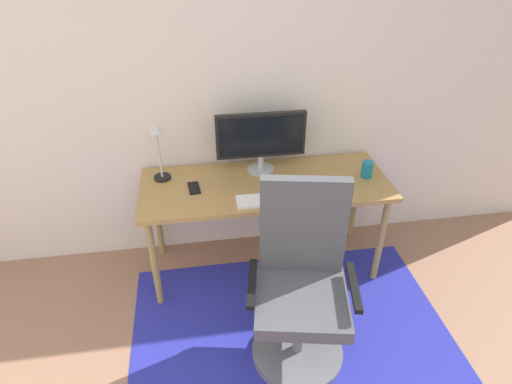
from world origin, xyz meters
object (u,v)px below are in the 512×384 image
cell_phone (194,188)px  office_chair (301,292)px  desk (265,192)px  monitor (261,138)px  coffee_cup (367,169)px  keyboard (272,199)px  desk_lamp (158,142)px  computer_mouse (318,191)px

cell_phone → office_chair: (0.53, -0.71, -0.27)m
desk → monitor: 0.35m
cell_phone → office_chair: office_chair is taller
coffee_cup → office_chair: (-0.59, -0.69, -0.32)m
cell_phone → desk: bearing=-5.8°
monitor → cell_phone: monitor is taller
coffee_cup → cell_phone: bearing=178.8°
keyboard → desk_lamp: (-0.66, 0.36, 0.25)m
desk → office_chair: office_chair is taller
desk_lamp → monitor: bearing=0.9°
coffee_cup → desk_lamp: bearing=172.2°
computer_mouse → desk_lamp: desk_lamp is taller
computer_mouse → office_chair: (-0.23, -0.54, -0.28)m
coffee_cup → cell_phone: coffee_cup is taller
desk → coffee_cup: (0.67, -0.02, 0.12)m
cell_phone → office_chair: 0.93m
desk_lamp → office_chair: desk_lamp is taller
coffee_cup → computer_mouse: bearing=-158.0°
computer_mouse → coffee_cup: bearing=22.0°
keyboard → desk_lamp: size_ratio=1.10×
desk → desk_lamp: 0.75m
coffee_cup → keyboard: bearing=-164.5°
monitor → office_chair: size_ratio=0.54×
coffee_cup → cell_phone: size_ratio=0.77×
coffee_cup → office_chair: office_chair is taller
coffee_cup → office_chair: bearing=-130.7°
keyboard → coffee_cup: coffee_cup is taller
desk → computer_mouse: 0.36m
desk_lamp → coffee_cup: bearing=-7.8°
desk → computer_mouse: computer_mouse is taller
desk_lamp → computer_mouse: bearing=-19.0°
computer_mouse → cell_phone: bearing=167.2°
keyboard → cell_phone: (-0.46, 0.21, -0.00)m
keyboard → cell_phone: bearing=155.7°
desk → coffee_cup: size_ratio=14.69×
cell_phone → office_chair: bearing=-59.3°
computer_mouse → coffee_cup: size_ratio=0.96×
desk → cell_phone: 0.46m
desk → cell_phone: bearing=-180.0°
desk_lamp → office_chair: 1.25m
cell_phone → monitor: bearing=14.4°
desk → office_chair: 0.74m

